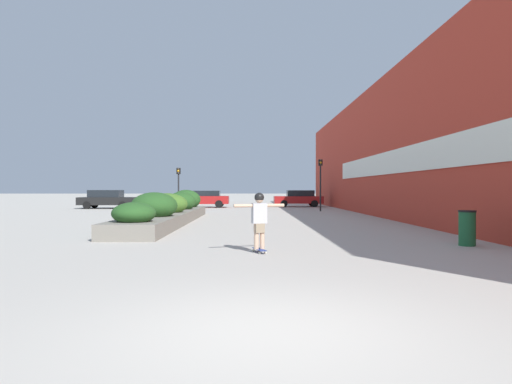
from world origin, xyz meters
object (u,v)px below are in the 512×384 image
at_px(skateboarder, 259,215).
at_px(trash_bin, 467,228).
at_px(car_center_right, 299,198).
at_px(traffic_light_left, 178,181).
at_px(traffic_light_right, 320,176).
at_px(car_rightmost, 108,199).
at_px(skateboard, 259,250).
at_px(car_center_left, 402,198).
at_px(car_leftmost, 205,199).

xyz_separation_m(skateboarder, trash_bin, (5.96, 1.33, -0.45)).
relative_size(car_center_right, traffic_light_left, 1.39).
bearing_deg(traffic_light_left, car_center_right, 40.41).
distance_m(traffic_light_left, traffic_light_right, 10.30).
xyz_separation_m(skateboarder, car_center_right, (4.11, 29.57, -0.18)).
distance_m(trash_bin, traffic_light_left, 23.17).
height_order(skateboarder, car_center_right, skateboarder).
bearing_deg(traffic_light_left, car_rightmost, 144.97).
height_order(skateboard, car_center_right, car_center_right).
distance_m(skateboard, car_rightmost, 28.68).
distance_m(car_center_left, traffic_light_left, 19.36).
bearing_deg(car_center_right, trash_bin, -176.27).
bearing_deg(traffic_light_left, trash_bin, -60.40).
relative_size(car_leftmost, traffic_light_left, 1.32).
relative_size(car_leftmost, car_center_right, 0.95).
bearing_deg(traffic_light_right, trash_bin, -86.80).
height_order(car_center_right, car_rightmost, car_rightmost).
bearing_deg(traffic_light_right, traffic_light_left, 179.93).
height_order(skateboarder, traffic_light_left, traffic_light_left).
distance_m(skateboard, traffic_light_right, 22.09).
height_order(skateboarder, car_center_left, skateboarder).
height_order(skateboard, traffic_light_right, traffic_light_right).
bearing_deg(skateboarder, car_rightmost, 97.22).
relative_size(skateboarder, car_center_left, 0.31).
height_order(car_center_left, car_center_right, car_center_left).
distance_m(car_leftmost, car_center_left, 17.03).
bearing_deg(trash_bin, skateboarder, -167.39).
height_order(skateboarder, car_rightmost, skateboarder).
distance_m(car_center_right, traffic_light_left, 12.65).
height_order(trash_bin, traffic_light_right, traffic_light_right).
relative_size(skateboard, car_center_right, 0.17).
bearing_deg(traffic_light_right, car_center_right, 95.05).
relative_size(skateboarder, traffic_light_right, 0.38).
bearing_deg(car_center_left, car_center_right, 77.31).
relative_size(skateboard, car_center_left, 0.16).
bearing_deg(skateboard, car_leftmost, 80.92).
bearing_deg(trash_bin, car_rightmost, 126.05).
height_order(skateboarder, traffic_light_right, traffic_light_right).
distance_m(skateboard, trash_bin, 6.12).
relative_size(car_leftmost, traffic_light_right, 1.11).
bearing_deg(traffic_light_right, skateboarder, -102.72).
xyz_separation_m(trash_bin, traffic_light_right, (-1.12, 20.08, 2.03)).
bearing_deg(car_leftmost, car_center_right, -79.59).
bearing_deg(traffic_light_left, car_leftmost, 79.14).
distance_m(skateboarder, traffic_light_right, 22.01).
bearing_deg(trash_bin, traffic_light_left, 119.60).
bearing_deg(car_rightmost, car_center_right, 102.40).
bearing_deg(traffic_light_left, traffic_light_right, -0.07).
bearing_deg(car_center_right, car_leftmost, 100.41).
relative_size(car_center_right, car_rightmost, 0.95).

